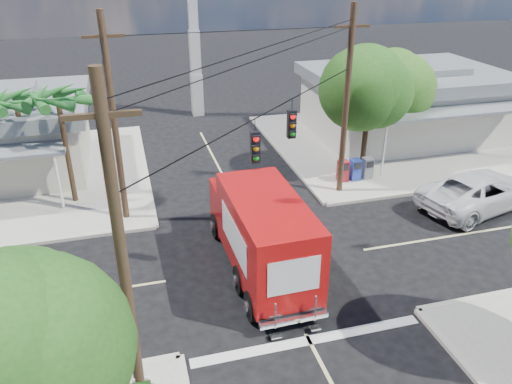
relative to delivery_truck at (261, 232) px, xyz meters
name	(u,v)px	position (x,y,z in m)	size (l,w,h in m)	color
ground	(270,265)	(0.42, 0.23, -1.68)	(120.00, 120.00, 0.00)	black
sidewalk_ne	(386,142)	(11.30, 11.11, -1.61)	(14.12, 14.12, 0.14)	#A49F94
sidewalk_nw	(11,181)	(-10.46, 11.11, -1.61)	(14.12, 14.12, 0.14)	#A49F94
road_markings	(281,287)	(0.42, -1.24, -1.67)	(32.00, 32.00, 0.01)	beige
building_ne	(404,101)	(12.92, 12.19, 0.64)	(11.80, 10.20, 4.50)	silver
radio_tower	(194,35)	(0.92, 20.23, 3.96)	(0.80, 0.80, 17.00)	silver
tree_sw_front	(28,351)	(-6.57, -7.31, 2.65)	(3.88, 3.78, 6.03)	#422D1C
tree_ne_front	(370,88)	(7.63, 6.99, 3.09)	(4.21, 4.14, 6.66)	#422D1C
tree_ne_back	(394,86)	(10.23, 9.19, 2.51)	(3.77, 3.66, 5.82)	#422D1C
palm_nw_front	(58,100)	(-7.08, 7.73, 3.36)	(3.01, 3.08, 5.59)	#422D1C
palm_nw_back	(16,103)	(-9.08, 9.23, 2.99)	(3.01, 3.08, 5.19)	#422D1C
utility_poles	(217,141)	(-1.16, 1.83, 3.00)	(12.00, 10.68, 9.00)	#473321
vending_boxes	(355,169)	(6.92, 6.43, -0.99)	(1.90, 0.50, 1.10)	maroon
delivery_truck	(261,232)	(0.00, 0.00, 0.00)	(2.60, 7.70, 3.30)	black
parked_car	(479,191)	(11.21, 2.23, -0.82)	(2.83, 6.14, 1.71)	silver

